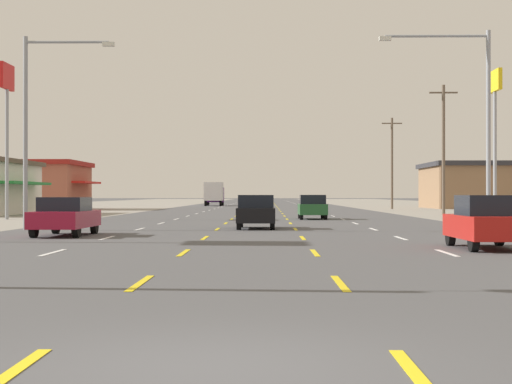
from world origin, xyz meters
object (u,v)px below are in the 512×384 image
(sedan_far_left_near, at_px, (65,216))
(hatchback_center_turn_mid, at_px, (256,212))
(streetlight_right_row_0, at_px, (475,111))
(pole_sign_left_row_1, at_px, (7,100))
(streetlight_left_row_0, at_px, (36,116))
(pole_sign_right_row_1, at_px, (495,106))
(hatchback_inner_right_midfar, at_px, (312,207))
(hatchback_far_right_nearest, at_px, (488,222))
(box_truck_far_left_far, at_px, (214,193))

(sedan_far_left_near, height_order, hatchback_center_turn_mid, hatchback_center_turn_mid)
(hatchback_center_turn_mid, height_order, streetlight_right_row_0, streetlight_right_row_0)
(pole_sign_left_row_1, distance_m, streetlight_left_row_0, 16.68)
(streetlight_left_row_0, bearing_deg, pole_sign_right_row_1, 31.10)
(pole_sign_left_row_1, bearing_deg, hatchback_inner_right_midfar, 2.32)
(sedan_far_left_near, distance_m, hatchback_inner_right_midfar, 23.56)
(pole_sign_left_row_1, height_order, streetlight_left_row_0, pole_sign_left_row_1)
(hatchback_far_right_nearest, height_order, streetlight_right_row_0, streetlight_right_row_0)
(hatchback_center_turn_mid, xyz_separation_m, box_truck_far_left_far, (-6.82, 76.62, 1.05))
(pole_sign_right_row_1, height_order, streetlight_right_row_0, pole_sign_right_row_1)
(sedan_far_left_near, height_order, hatchback_inner_right_midfar, hatchback_inner_right_midfar)
(hatchback_far_right_nearest, height_order, pole_sign_right_row_1, pole_sign_right_row_1)
(hatchback_inner_right_midfar, height_order, box_truck_far_left_far, box_truck_far_left_far)
(streetlight_right_row_0, bearing_deg, box_truck_far_left_far, 101.85)
(hatchback_center_turn_mid, xyz_separation_m, streetlight_right_row_0, (9.59, -1.58, 4.42))
(pole_sign_right_row_1, bearing_deg, streetlight_right_row_0, -108.57)
(streetlight_left_row_0, bearing_deg, sedan_far_left_near, -62.96)
(pole_sign_right_row_1, xyz_separation_m, streetlight_right_row_0, (-4.90, -14.58, -1.79))
(streetlight_left_row_0, bearing_deg, box_truck_far_left_far, 87.90)
(box_truck_far_left_far, distance_m, pole_sign_right_row_1, 67.29)
(hatchback_far_right_nearest, relative_size, streetlight_left_row_0, 0.46)
(hatchback_far_right_nearest, distance_m, streetlight_right_row_0, 13.41)
(sedan_far_left_near, height_order, box_truck_far_left_far, box_truck_far_left_far)
(hatchback_center_turn_mid, bearing_deg, pole_sign_right_row_1, 41.92)
(pole_sign_left_row_1, distance_m, streetlight_right_row_0, 29.74)
(hatchback_center_turn_mid, bearing_deg, hatchback_far_right_nearest, -63.89)
(hatchback_far_right_nearest, height_order, box_truck_far_left_far, box_truck_far_left_far)
(hatchback_inner_right_midfar, distance_m, pole_sign_right_row_1, 12.81)
(pole_sign_right_row_1, relative_size, streetlight_left_row_0, 1.08)
(box_truck_far_left_far, distance_m, streetlight_left_row_0, 78.31)
(streetlight_left_row_0, bearing_deg, hatchback_center_turn_mid, 9.24)
(box_truck_far_left_far, bearing_deg, pole_sign_left_row_1, -98.13)
(sedan_far_left_near, distance_m, streetlight_left_row_0, 7.03)
(hatchback_far_right_nearest, distance_m, streetlight_left_row_0, 21.05)
(streetlight_left_row_0, bearing_deg, hatchback_inner_right_midfar, 50.93)
(hatchback_inner_right_midfar, relative_size, streetlight_left_row_0, 0.46)
(hatchback_center_turn_mid, distance_m, streetlight_left_row_0, 10.68)
(sedan_far_left_near, height_order, streetlight_right_row_0, streetlight_right_row_0)
(pole_sign_left_row_1, relative_size, pole_sign_right_row_1, 1.06)
(pole_sign_left_row_1, bearing_deg, streetlight_right_row_0, -31.09)
(hatchback_far_right_nearest, xyz_separation_m, box_truck_far_left_far, (-13.65, 90.55, 1.05))
(sedan_far_left_near, bearing_deg, box_truck_far_left_far, 89.78)
(box_truck_far_left_far, xyz_separation_m, pole_sign_left_row_1, (-8.99, -62.88, 5.63))
(sedan_far_left_near, bearing_deg, hatchback_inner_right_midfar, 63.50)
(hatchback_inner_right_midfar, relative_size, box_truck_far_left_far, 0.54)
(hatchback_center_turn_mid, bearing_deg, hatchback_inner_right_midfar, 76.90)
(hatchback_inner_right_midfar, height_order, pole_sign_right_row_1, pole_sign_right_row_1)
(hatchback_inner_right_midfar, distance_m, pole_sign_left_row_1, 20.33)
(hatchback_center_turn_mid, relative_size, hatchback_inner_right_midfar, 1.00)
(hatchback_inner_right_midfar, distance_m, streetlight_left_row_0, 21.15)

